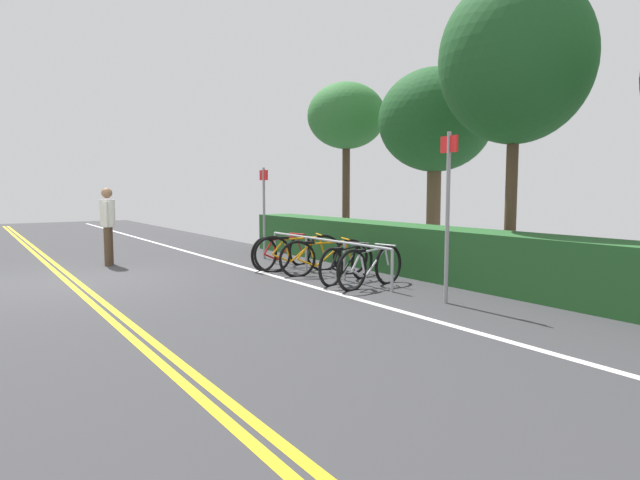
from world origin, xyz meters
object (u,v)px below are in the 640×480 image
(bicycle_2, at_px, (324,258))
(sign_post_near, at_px, (264,204))
(bike_rack, at_px, (324,248))
(sign_post_far, at_px, (448,202))
(tree_far_right, at_px, (516,60))
(bicycle_3, at_px, (347,264))
(tree_near_left, at_px, (346,117))
(bicycle_4, at_px, (371,267))
(bicycle_1, at_px, (298,253))
(tree_mid, at_px, (435,121))
(bicycle_0, at_px, (283,251))
(pedestrian, at_px, (108,221))

(bicycle_2, xyz_separation_m, sign_post_near, (-2.93, 0.22, 0.97))
(bike_rack, distance_m, sign_post_far, 3.24)
(bicycle_2, xyz_separation_m, tree_far_right, (2.38, 2.51, 3.62))
(bicycle_3, xyz_separation_m, tree_near_left, (-4.78, 3.47, 3.38))
(bicycle_4, relative_size, tree_near_left, 0.36)
(bike_rack, height_order, sign_post_near, sign_post_near)
(bike_rack, distance_m, bicycle_1, 0.81)
(tree_near_left, relative_size, tree_mid, 1.02)
(bike_rack, height_order, bicycle_0, bike_rack)
(bicycle_2, bearing_deg, bicycle_0, -174.03)
(tree_far_right, bearing_deg, sign_post_near, -156.76)
(bicycle_0, relative_size, bicycle_2, 1.01)
(bicycle_2, xyz_separation_m, tree_mid, (-0.83, 3.79, 2.96))
(bicycle_0, bearing_deg, bicycle_2, 5.97)
(bicycle_0, distance_m, bicycle_3, 2.23)
(bicycle_1, bearing_deg, tree_near_left, 131.90)
(bicycle_0, xyz_separation_m, bicycle_3, (2.23, 0.07, -0.01))
(bicycle_4, relative_size, tree_far_right, 0.30)
(bike_rack, height_order, bicycle_1, bicycle_1)
(bicycle_2, height_order, tree_far_right, tree_far_right)
(bicycle_0, height_order, bicycle_3, bicycle_0)
(tree_mid, bearing_deg, bicycle_3, -66.42)
(tree_near_left, xyz_separation_m, tree_far_right, (6.30, -0.89, 0.26))
(bike_rack, xyz_separation_m, tree_near_left, (-3.96, 3.42, 3.18))
(bicycle_3, xyz_separation_m, pedestrian, (-4.68, -3.11, 0.65))
(bicycle_1, bearing_deg, tree_far_right, 40.13)
(bicycle_4, bearing_deg, pedestrian, -149.26)
(bicycle_0, bearing_deg, bicycle_1, 0.93)
(tree_near_left, height_order, tree_mid, tree_near_left)
(sign_post_far, bearing_deg, sign_post_near, 178.61)
(pedestrian, relative_size, tree_far_right, 0.31)
(pedestrian, relative_size, tree_near_left, 0.37)
(bicycle_0, bearing_deg, sign_post_near, 166.65)
(bicycle_2, bearing_deg, tree_far_right, 46.48)
(bicycle_2, bearing_deg, tree_mid, 102.36)
(bicycle_1, distance_m, tree_mid, 4.90)
(bicycle_0, height_order, sign_post_far, sign_post_far)
(tree_far_right, bearing_deg, sign_post_far, -72.92)
(bike_rack, xyz_separation_m, tree_far_right, (2.34, 2.52, 3.43))
(bicycle_2, xyz_separation_m, bicycle_3, (0.85, -0.07, -0.01))
(bicycle_0, distance_m, sign_post_near, 1.87)
(tree_far_right, bearing_deg, bike_rack, -132.88)
(tree_mid, bearing_deg, sign_post_near, -120.55)
(bicycle_2, bearing_deg, bicycle_3, -4.76)
(tree_near_left, bearing_deg, tree_far_right, -8.05)
(tree_far_right, bearing_deg, bicycle_4, -109.59)
(bicycle_3, height_order, tree_near_left, tree_near_left)
(sign_post_near, distance_m, tree_mid, 4.59)
(bicycle_2, height_order, tree_near_left, tree_near_left)
(pedestrian, height_order, tree_near_left, tree_near_left)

